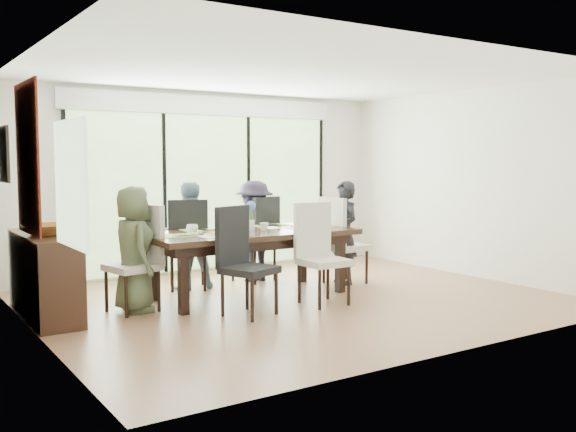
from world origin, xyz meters
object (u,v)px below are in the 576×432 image
table_top (250,233)px  chair_far_right (254,238)px  person_far_left (188,236)px  sideboard (45,276)px  cup_a (192,229)px  vase (251,225)px  chair_right_end (345,240)px  person_right_end (344,233)px  person_left_end (133,249)px  chair_near_right (324,254)px  bowl (45,230)px  cup_b (264,227)px  person_far_right (254,231)px  chair_far_left (187,243)px  chair_near_left (249,261)px  chair_left_end (132,258)px  cup_c (299,223)px  laptop (189,235)px

table_top → chair_far_right: chair_far_right is taller
person_far_left → sideboard: 2.02m
table_top → cup_a: size_ratio=19.35×
table_top → person_far_left: person_far_left is taller
vase → sideboard: size_ratio=0.08×
chair_right_end → person_right_end: 0.11m
person_left_end → chair_near_right: bearing=-111.4°
bowl → vase: bearing=-2.9°
table_top → cup_b: cup_b is taller
chair_near_right → person_far_right: 1.70m
chair_far_left → chair_far_right: same height
chair_far_right → cup_b: 1.06m
chair_far_right → chair_near_left: size_ratio=1.00×
chair_right_end → cup_b: 1.38m
person_far_left → chair_far_right: bearing=-173.6°
person_left_end → chair_far_right: bearing=-65.0°
chair_far_right → sideboard: (-2.92, -0.58, -0.15)m
chair_right_end → cup_b: (-1.35, -0.10, 0.27)m
chair_left_end → cup_b: (1.65, -0.10, 0.27)m
person_right_end → person_far_left: bearing=-106.4°
bowl → table_top: bearing=-4.2°
person_right_end → person_far_right: bearing=-124.9°
cup_c → chair_right_end: bearing=-8.1°
person_right_end → sideboard: person_right_end is taller
table_top → bowl: size_ratio=5.49×
cup_c → vase: bearing=-176.2°
cup_a → chair_near_right: bearing=-40.4°
person_right_end → table_top: bearing=-83.1°
chair_far_left → cup_a: bearing=92.1°
sideboard → person_far_left: bearing=16.2°
chair_left_end → chair_far_right: bearing=100.3°
chair_near_right → cup_a: size_ratio=8.87×
laptop → bowl: 1.55m
vase → bowl: bearing=177.1°
vase → cup_c: 0.75m
cup_c → person_far_left: bearing=149.7°
cup_a → cup_b: size_ratio=1.24×
person_far_left → sideboard: person_far_left is taller
chair_near_left → person_right_end: 2.17m
chair_left_end → sideboard: bearing=-119.5°
person_far_right → laptop: (-1.40, -0.93, 0.13)m
bowl → person_left_end: bearing=-10.9°
person_left_end → bowl: (-0.89, 0.17, 0.25)m
chair_left_end → chair_near_left: (1.00, -0.87, 0.00)m
chair_right_end → chair_near_right: 1.33m
chair_near_right → sideboard: bearing=159.2°
chair_far_left → vase: 0.98m
chair_left_end → person_far_right: 2.21m
person_left_end → chair_right_end: bearing=-87.7°
chair_right_end → cup_b: chair_right_end is taller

